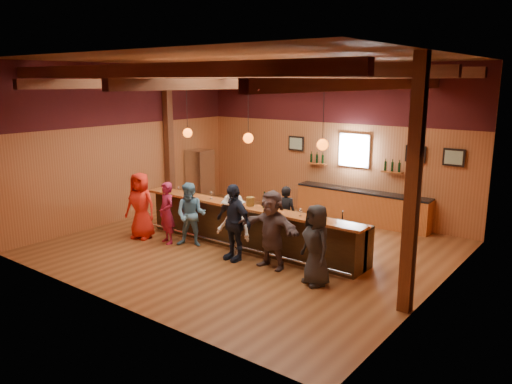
# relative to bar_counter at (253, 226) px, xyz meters

# --- Properties ---
(room) EXTENTS (9.04, 9.00, 4.52)m
(room) POSITION_rel_bar_counter_xyz_m (-0.02, -0.09, 2.69)
(room) COLOR brown
(room) RESTS_ON ground
(bar_counter) EXTENTS (6.30, 1.07, 1.11)m
(bar_counter) POSITION_rel_bar_counter_xyz_m (0.00, 0.00, 0.00)
(bar_counter) COLOR black
(bar_counter) RESTS_ON ground
(back_bar_cabinet) EXTENTS (4.00, 0.52, 0.95)m
(back_bar_cabinet) POSITION_rel_bar_counter_xyz_m (1.18, 3.57, -0.05)
(back_bar_cabinet) COLOR #95461B
(back_bar_cabinet) RESTS_ON ground
(window) EXTENTS (0.95, 0.09, 0.95)m
(window) POSITION_rel_bar_counter_xyz_m (0.78, 3.80, 1.53)
(window) COLOR silver
(window) RESTS_ON room
(framed_pictures) EXTENTS (5.35, 0.05, 0.45)m
(framed_pictures) POSITION_rel_bar_counter_xyz_m (1.65, 3.79, 1.58)
(framed_pictures) COLOR black
(framed_pictures) RESTS_ON room
(wine_shelves) EXTENTS (3.00, 0.18, 0.30)m
(wine_shelves) POSITION_rel_bar_counter_xyz_m (0.78, 3.73, 1.10)
(wine_shelves) COLOR #95461B
(wine_shelves) RESTS_ON room
(pendant_lights) EXTENTS (4.24, 0.24, 1.37)m
(pendant_lights) POSITION_rel_bar_counter_xyz_m (-0.02, -0.15, 2.19)
(pendant_lights) COLOR black
(pendant_lights) RESTS_ON room
(stainless_fridge) EXTENTS (0.70, 0.70, 1.80)m
(stainless_fridge) POSITION_rel_bar_counter_xyz_m (-4.12, 2.45, 0.38)
(stainless_fridge) COLOR silver
(stainless_fridge) RESTS_ON ground
(customer_orange) EXTENTS (0.96, 0.76, 1.73)m
(customer_orange) POSITION_rel_bar_counter_xyz_m (-2.72, -1.23, 0.35)
(customer_orange) COLOR red
(customer_orange) RESTS_ON ground
(customer_redvest) EXTENTS (0.66, 0.53, 1.57)m
(customer_redvest) POSITION_rel_bar_counter_xyz_m (-1.87, -1.11, 0.26)
(customer_redvest) COLOR #9C1C40
(customer_redvest) RESTS_ON ground
(customer_denim) EXTENTS (0.97, 0.90, 1.59)m
(customer_denim) POSITION_rel_bar_counter_xyz_m (-1.23, -0.90, 0.28)
(customer_denim) COLOR #568BAD
(customer_denim) RESTS_ON ground
(customer_white) EXTENTS (1.00, 0.61, 1.51)m
(customer_white) POSITION_rel_bar_counter_xyz_m (0.12, -0.89, 0.23)
(customer_white) COLOR white
(customer_white) RESTS_ON ground
(customer_navy) EXTENTS (1.08, 0.56, 1.77)m
(customer_navy) POSITION_rel_bar_counter_xyz_m (0.22, -1.01, 0.36)
(customer_navy) COLOR #1B2236
(customer_navy) RESTS_ON ground
(customer_brown) EXTENTS (1.63, 0.58, 1.74)m
(customer_brown) POSITION_rel_bar_counter_xyz_m (1.20, -0.88, 0.35)
(customer_brown) COLOR #594747
(customer_brown) RESTS_ON ground
(customer_dark) EXTENTS (0.96, 0.84, 1.65)m
(customer_dark) POSITION_rel_bar_counter_xyz_m (2.45, -1.10, 0.30)
(customer_dark) COLOR #262628
(customer_dark) RESTS_ON ground
(bartender) EXTENTS (0.60, 0.47, 1.46)m
(bartender) POSITION_rel_bar_counter_xyz_m (0.46, 0.77, 0.21)
(bartender) COLOR black
(bartender) RESTS_ON ground
(ice_bucket) EXTENTS (0.20, 0.20, 0.21)m
(ice_bucket) POSITION_rel_bar_counter_xyz_m (0.14, -0.28, 0.69)
(ice_bucket) COLOR brown
(ice_bucket) RESTS_ON bar_counter
(bottle_a) EXTENTS (0.08, 0.08, 0.39)m
(bottle_a) POSITION_rel_bar_counter_xyz_m (0.51, -0.21, 0.74)
(bottle_a) COLOR black
(bottle_a) RESTS_ON bar_counter
(bottle_b) EXTENTS (0.07, 0.07, 0.34)m
(bottle_b) POSITION_rel_bar_counter_xyz_m (0.76, -0.17, 0.72)
(bottle_b) COLOR black
(bottle_b) RESTS_ON bar_counter
(glass_a) EXTENTS (0.07, 0.07, 0.16)m
(glass_a) POSITION_rel_bar_counter_xyz_m (-2.75, -0.26, 0.70)
(glass_a) COLOR silver
(glass_a) RESTS_ON bar_counter
(glass_b) EXTENTS (0.07, 0.07, 0.17)m
(glass_b) POSITION_rel_bar_counter_xyz_m (-2.26, -0.31, 0.71)
(glass_b) COLOR silver
(glass_b) RESTS_ON bar_counter
(glass_c) EXTENTS (0.07, 0.07, 0.17)m
(glass_c) POSITION_rel_bar_counter_xyz_m (-1.74, -0.31, 0.71)
(glass_c) COLOR silver
(glass_c) RESTS_ON bar_counter
(glass_d) EXTENTS (0.09, 0.09, 0.20)m
(glass_d) POSITION_rel_bar_counter_xyz_m (-1.09, -0.31, 0.73)
(glass_d) COLOR silver
(glass_d) RESTS_ON bar_counter
(glass_e) EXTENTS (0.07, 0.07, 0.16)m
(glass_e) POSITION_rel_bar_counter_xyz_m (-0.19, -0.26, 0.70)
(glass_e) COLOR silver
(glass_e) RESTS_ON bar_counter
(glass_f) EXTENTS (0.07, 0.07, 0.16)m
(glass_f) POSITION_rel_bar_counter_xyz_m (0.75, -0.41, 0.71)
(glass_f) COLOR silver
(glass_f) RESTS_ON bar_counter
(glass_g) EXTENTS (0.08, 0.08, 0.18)m
(glass_g) POSITION_rel_bar_counter_xyz_m (1.57, -0.32, 0.71)
(glass_g) COLOR silver
(glass_g) RESTS_ON bar_counter
(glass_h) EXTENTS (0.09, 0.09, 0.20)m
(glass_h) POSITION_rel_bar_counter_xyz_m (1.91, -0.33, 0.73)
(glass_h) COLOR silver
(glass_h) RESTS_ON bar_counter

